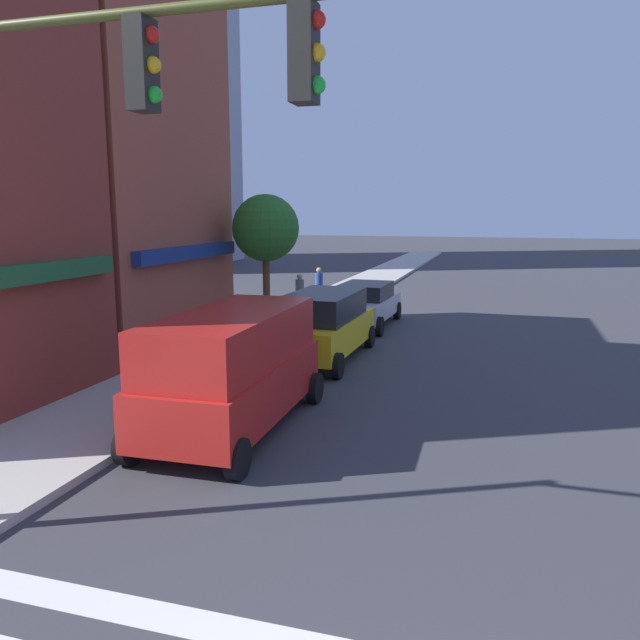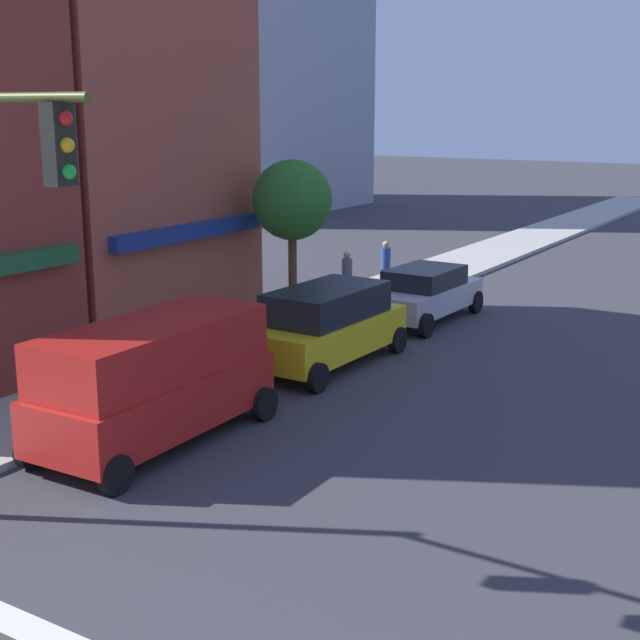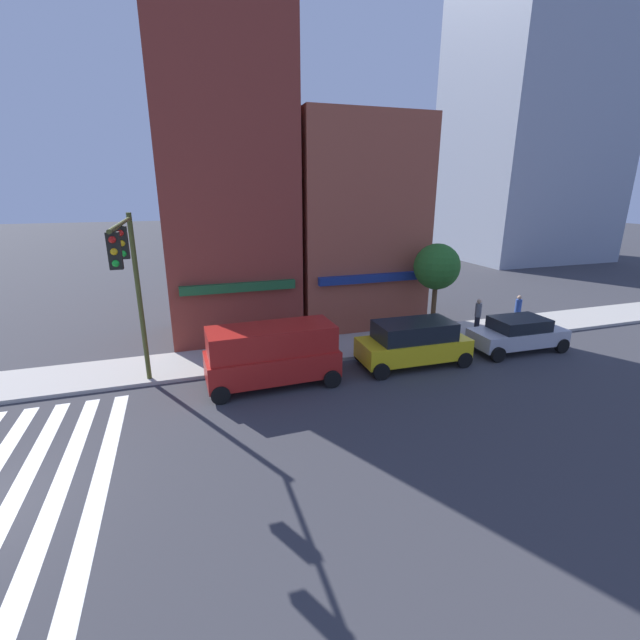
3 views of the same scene
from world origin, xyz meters
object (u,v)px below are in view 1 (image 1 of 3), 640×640
Objects in this scene: traffic_signal at (72,169)px; suv_yellow at (323,324)px; sedan_silver at (365,303)px; fire_hydrant at (151,395)px; pedestrian_grey_coat at (300,296)px; street_tree at (266,229)px; van_red at (233,366)px; pedestrian_blue_shirt at (319,288)px.

suv_yellow is at bearing 0.98° from traffic_signal.
sedan_silver is 5.28× the size of fire_hydrant.
suv_yellow is 5.51m from sedan_silver.
suv_yellow is at bearing 142.12° from pedestrian_grey_coat.
street_tree is (-2.42, 0.37, 2.56)m from pedestrian_grey_coat.
pedestrian_grey_coat is (11.25, 2.43, -0.21)m from van_red.
street_tree is at bearing 167.37° from pedestrian_blue_shirt.
van_red is 1.07× the size of suv_yellow.
street_tree is at bearing 136.46° from sedan_silver.
van_red is 5.99× the size of fire_hydrant.
pedestrian_grey_coat is at bearing 9.38° from traffic_signal.
traffic_signal is 1.40× the size of street_tree.
van_red is 2.85× the size of pedestrian_grey_coat.
street_tree is at bearing 108.08° from pedestrian_grey_coat.
suv_yellow is 2.68× the size of pedestrian_grey_coat.
sedan_silver is at bearing -144.36° from pedestrian_grey_coat.
sedan_silver reaches higher than fire_hydrant.
street_tree reaches higher than pedestrian_grey_coat.
suv_yellow is 2.68× the size of pedestrian_blue_shirt.
van_red is at bearing 128.96° from pedestrian_grey_coat.
traffic_signal is at bearing -156.58° from fire_hydrant.
van_red is at bearing -178.44° from pedestrian_blue_shirt.
van_red is at bearing -178.89° from suv_yellow.
pedestrian_blue_shirt reaches higher than sedan_silver.
sedan_silver is 11.98m from fire_hydrant.
fire_hydrant is at bearing 166.12° from suv_yellow.
van_red is 11.64m from sedan_silver.
suv_yellow is at bearing -14.99° from fire_hydrant.
sedan_silver is 2.51× the size of pedestrian_blue_shirt.
pedestrian_grey_coat is 0.38× the size of street_tree.
fire_hydrant is (4.35, 1.88, -4.10)m from traffic_signal.
suv_yellow is 4.68m from street_tree.
van_red is at bearing 2.29° from traffic_signal.
van_red is 11.51m from pedestrian_grey_coat.
fire_hydrant is at bearing 120.41° from pedestrian_grey_coat.
sedan_silver is 0.96× the size of street_tree.
traffic_signal is at bearing 126.15° from pedestrian_grey_coat.
van_red is 2.85× the size of pedestrian_blue_shirt.
van_red is at bearing -162.40° from street_tree.
pedestrian_grey_coat is 3.54m from street_tree.
fire_hydrant is (-11.85, 1.70, -0.23)m from sedan_silver.
pedestrian_grey_coat reaches higher than fire_hydrant.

